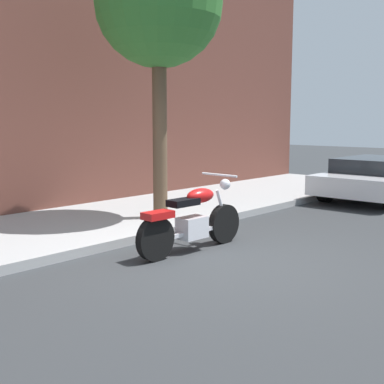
{
  "coord_description": "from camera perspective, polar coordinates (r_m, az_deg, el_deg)",
  "views": [
    {
      "loc": [
        -5.23,
        -4.34,
        1.94
      ],
      "look_at": [
        0.16,
        0.58,
        0.89
      ],
      "focal_mm": 46.97,
      "sensor_mm": 36.0,
      "label": 1
    }
  ],
  "objects": [
    {
      "name": "ground_plane",
      "position": [
        7.07,
        2.61,
        -7.78
      ],
      "size": [
        60.0,
        60.0,
        0.0
      ],
      "primitive_type": "plane",
      "color": "#303335"
    },
    {
      "name": "sidewalk",
      "position": [
        9.28,
        -12.28,
        -3.66
      ],
      "size": [
        19.13,
        3.16,
        0.14
      ],
      "primitive_type": "cube",
      "color": "#A1A1A1",
      "rests_on": "ground"
    },
    {
      "name": "street_tree",
      "position": [
        9.46,
        -3.81,
        20.45
      ],
      "size": [
        2.28,
        2.28,
        5.14
      ],
      "color": "brown",
      "rests_on": "ground"
    },
    {
      "name": "parked_car_white",
      "position": [
        13.22,
        20.6,
        1.61
      ],
      "size": [
        4.14,
        1.9,
        1.03
      ],
      "color": "black",
      "rests_on": "ground"
    },
    {
      "name": "motorcycle",
      "position": [
        7.45,
        -0.04,
        -3.33
      ],
      "size": [
        2.08,
        0.7,
        1.12
      ],
      "color": "black",
      "rests_on": "ground"
    }
  ]
}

